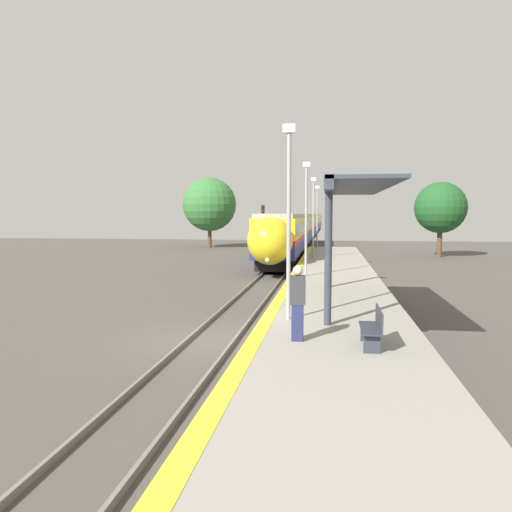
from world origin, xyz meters
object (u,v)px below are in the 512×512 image
(person_waiting, at_px, (298,301))
(lamppost_near, at_px, (289,209))
(lamppost_farthest, at_px, (317,213))
(railway_signal, at_px, (263,226))
(lamppost_mid, at_px, (306,211))
(train, at_px, (306,225))
(lamppost_far, at_px, (313,212))
(platform_bench, at_px, (374,327))

(person_waiting, height_order, lamppost_near, lamppost_near)
(lamppost_farthest, bearing_deg, railway_signal, -167.29)
(lamppost_near, bearing_deg, lamppost_mid, 90.00)
(train, relative_size, lamppost_near, 17.10)
(railway_signal, distance_m, lamppost_farthest, 5.03)
(person_waiting, relative_size, railway_signal, 0.39)
(lamppost_near, xyz_separation_m, lamppost_far, (0.00, 20.56, 0.00))
(train, relative_size, railway_signal, 20.13)
(train, height_order, platform_bench, train)
(train, bearing_deg, lamppost_mid, -87.32)
(person_waiting, relative_size, lamppost_near, 0.33)
(train, height_order, lamppost_mid, lamppost_mid)
(railway_signal, bearing_deg, lamppost_far, -62.64)
(railway_signal, height_order, lamppost_far, lamppost_far)
(lamppost_mid, xyz_separation_m, lamppost_farthest, (0.00, 20.56, 0.00))
(person_waiting, bearing_deg, platform_bench, -10.38)
(railway_signal, relative_size, lamppost_far, 0.85)
(platform_bench, bearing_deg, person_waiting, 169.62)
(person_waiting, distance_m, lamppost_far, 23.11)
(platform_bench, height_order, railway_signal, railway_signal)
(lamppost_far, height_order, lamppost_farthest, same)
(lamppost_far, bearing_deg, person_waiting, -88.94)
(train, distance_m, lamppost_farthest, 30.51)
(person_waiting, xyz_separation_m, lamppost_near, (-0.43, 2.45, 2.22))
(person_waiting, height_order, lamppost_mid, lamppost_mid)
(railway_signal, distance_m, lamppost_near, 30.16)
(train, bearing_deg, lamppost_near, -87.77)
(platform_bench, xyz_separation_m, lamppost_mid, (-2.19, 13.05, 2.70))
(train, height_order, railway_signal, railway_signal)
(platform_bench, bearing_deg, lamppost_mid, 99.51)
(train, height_order, lamppost_farthest, lamppost_farthest)
(platform_bench, distance_m, lamppost_mid, 13.50)
(platform_bench, bearing_deg, train, 94.09)
(train, xyz_separation_m, lamppost_farthest, (2.38, -30.36, 1.80))
(lamppost_farthest, bearing_deg, lamppost_mid, -90.00)
(lamppost_near, relative_size, lamppost_far, 1.00)
(person_waiting, xyz_separation_m, lamppost_mid, (-0.43, 12.73, 2.22))
(platform_bench, height_order, lamppost_near, lamppost_near)
(lamppost_near, bearing_deg, platform_bench, -51.71)
(railway_signal, distance_m, lamppost_far, 10.43)
(railway_signal, xyz_separation_m, lamppost_near, (4.76, -29.76, 1.19))
(platform_bench, relative_size, lamppost_mid, 0.26)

